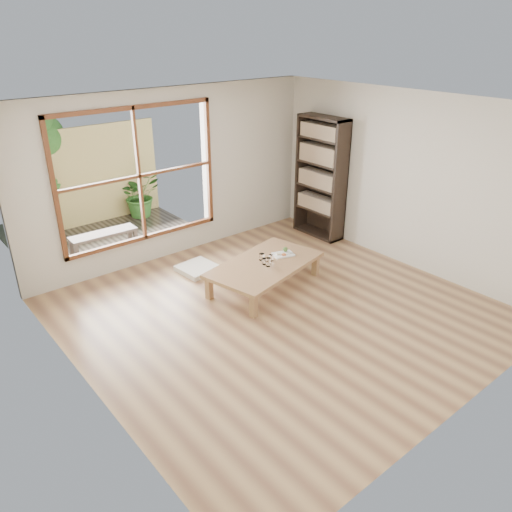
% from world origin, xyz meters
% --- Properties ---
extents(ground, '(5.00, 5.00, 0.00)m').
position_xyz_m(ground, '(0.00, 0.00, 0.00)').
color(ground, tan).
rests_on(ground, ground).
extents(low_table, '(1.83, 1.28, 0.36)m').
position_xyz_m(low_table, '(0.32, 0.64, 0.32)').
color(low_table, '#9A6B4A').
rests_on(low_table, ground).
extents(floor_cushion, '(0.57, 0.57, 0.08)m').
position_xyz_m(floor_cushion, '(-0.16, 1.66, 0.04)').
color(floor_cushion, beige).
rests_on(floor_cushion, ground).
extents(bookshelf, '(0.33, 0.93, 2.06)m').
position_xyz_m(bookshelf, '(2.32, 1.52, 1.03)').
color(bookshelf, black).
rests_on(bookshelf, ground).
extents(glass_tall, '(0.07, 0.07, 0.13)m').
position_xyz_m(glass_tall, '(0.29, 0.53, 0.43)').
color(glass_tall, silver).
rests_on(glass_tall, low_table).
extents(glass_mid, '(0.06, 0.06, 0.09)m').
position_xyz_m(glass_mid, '(0.44, 0.64, 0.41)').
color(glass_mid, silver).
rests_on(glass_mid, low_table).
extents(glass_short, '(0.08, 0.08, 0.10)m').
position_xyz_m(glass_short, '(0.35, 0.75, 0.41)').
color(glass_short, silver).
rests_on(glass_short, low_table).
extents(glass_small, '(0.07, 0.07, 0.09)m').
position_xyz_m(glass_small, '(0.29, 0.62, 0.41)').
color(glass_small, silver).
rests_on(glass_small, low_table).
extents(food_tray, '(0.34, 0.29, 0.09)m').
position_xyz_m(food_tray, '(0.72, 0.68, 0.39)').
color(food_tray, white).
rests_on(food_tray, low_table).
extents(deck, '(2.80, 2.00, 0.05)m').
position_xyz_m(deck, '(-0.60, 3.56, 0.00)').
color(deck, '#3D362C').
rests_on(deck, ground).
extents(garden_bench, '(1.08, 0.35, 0.34)m').
position_xyz_m(garden_bench, '(-0.97, 3.16, 0.30)').
color(garden_bench, black).
rests_on(garden_bench, deck).
extents(bamboo_fence, '(2.80, 0.06, 1.80)m').
position_xyz_m(bamboo_fence, '(-0.60, 4.56, 0.90)').
color(bamboo_fence, tan).
rests_on(bamboo_fence, ground).
extents(shrub_right, '(0.86, 0.78, 0.85)m').
position_xyz_m(shrub_right, '(0.30, 4.29, 0.45)').
color(shrub_right, '#2F6725').
rests_on(shrub_right, deck).
extents(shrub_left, '(0.66, 0.56, 1.07)m').
position_xyz_m(shrub_left, '(-1.45, 4.27, 0.56)').
color(shrub_left, '#2F6725').
rests_on(shrub_left, deck).
extents(garden_tree, '(1.04, 0.85, 2.22)m').
position_xyz_m(garden_tree, '(-1.28, 4.86, 1.63)').
color(garden_tree, '#4C3D2D').
rests_on(garden_tree, ground).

